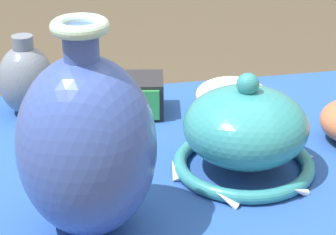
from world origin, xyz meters
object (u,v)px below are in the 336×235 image
object	(u,v)px
mosaic_tile_box	(129,96)
jar_round_slate	(26,79)
vase_tall_bulbous	(87,145)
bowl_shallow_ochre	(72,137)
bowl_shallow_porcelain	(232,95)
vase_dome_bell	(245,133)

from	to	relation	value
mosaic_tile_box	jar_round_slate	xyz separation A→B (m)	(-0.19, 0.04, 0.03)
jar_round_slate	vase_tall_bulbous	bearing A→B (deg)	-78.77
vase_tall_bulbous	mosaic_tile_box	world-z (taller)	vase_tall_bulbous
mosaic_tile_box	bowl_shallow_ochre	bearing A→B (deg)	-119.06
vase_tall_bulbous	bowl_shallow_porcelain	size ratio (longest dim) A/B	2.11
vase_dome_bell	bowl_shallow_porcelain	bearing A→B (deg)	77.94
vase_tall_bulbous	vase_dome_bell	distance (m)	0.29
mosaic_tile_box	bowl_shallow_porcelain	bearing A→B (deg)	3.87
bowl_shallow_porcelain	mosaic_tile_box	bearing A→B (deg)	173.84
jar_round_slate	bowl_shallow_ochre	distance (m)	0.20
bowl_shallow_ochre	vase_tall_bulbous	bearing A→B (deg)	-87.30
vase_dome_bell	jar_round_slate	world-z (taller)	vase_dome_bell
mosaic_tile_box	bowl_shallow_porcelain	world-z (taller)	mosaic_tile_box
mosaic_tile_box	vase_dome_bell	bearing A→B (deg)	-49.88
mosaic_tile_box	jar_round_slate	bearing A→B (deg)	178.17
vase_dome_bell	bowl_shallow_ochre	bearing A→B (deg)	157.62
vase_dome_bell	vase_tall_bulbous	bearing A→B (deg)	-155.96
vase_tall_bulbous	jar_round_slate	size ratio (longest dim) A/B	1.95
vase_dome_bell	jar_round_slate	bearing A→B (deg)	138.80
vase_dome_bell	mosaic_tile_box	bearing A→B (deg)	120.09
mosaic_tile_box	jar_round_slate	distance (m)	0.20
vase_dome_bell	jar_round_slate	size ratio (longest dim) A/B	1.56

